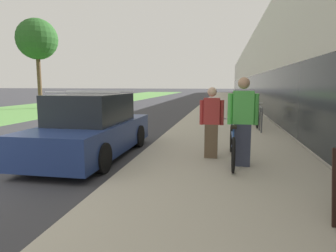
{
  "coord_description": "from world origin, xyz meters",
  "views": [
    {
      "loc": [
        5.26,
        -3.83,
        1.72
      ],
      "look_at": [
        1.93,
        13.86,
        -0.81
      ],
      "focal_mm": 32.0,
      "sensor_mm": 36.0,
      "label": 1
    }
  ],
  "objects": [
    {
      "name": "person_bystander",
      "position": [
        4.99,
        2.71,
        0.89
      ],
      "size": [
        0.52,
        0.21,
        1.54
      ],
      "color": "brown",
      "rests_on": "sidewalk_slab"
    },
    {
      "name": "street_tree_far",
      "position": [
        -7.52,
        15.31,
        4.75
      ],
      "size": [
        2.78,
        2.78,
        6.18
      ],
      "color": "brown",
      "rests_on": "ground"
    },
    {
      "name": "bike_rack_hoop",
      "position": [
        6.49,
        6.66,
        0.62
      ],
      "size": [
        0.05,
        0.6,
        0.84
      ],
      "color": "#4C4C51",
      "rests_on": "sidewalk_slab"
    },
    {
      "name": "lawn_strip",
      "position": [
        -7.46,
        25.0,
        0.01
      ],
      "size": [
        7.42,
        70.0,
        0.03
      ],
      "color": "#5B9347",
      "rests_on": "ground"
    },
    {
      "name": "person_rider",
      "position": [
        5.62,
        2.16,
        0.99
      ],
      "size": [
        0.59,
        0.23,
        1.74
      ],
      "color": "#33384C",
      "rests_on": "sidewalk_slab"
    },
    {
      "name": "storefront_facade",
      "position": [
        12.32,
        29.0,
        2.84
      ],
      "size": [
        10.01,
        70.0,
        5.69
      ],
      "color": "silver",
      "rests_on": "ground"
    },
    {
      "name": "tandem_bicycle",
      "position": [
        5.44,
        2.45,
        0.47
      ],
      "size": [
        0.52,
        2.35,
        0.83
      ],
      "color": "black",
      "rests_on": "sidewalk_slab"
    },
    {
      "name": "cruiser_bike_middle",
      "position": [
        6.55,
        10.0,
        0.47
      ],
      "size": [
        0.52,
        1.63,
        0.85
      ],
      "color": "black",
      "rests_on": "sidewalk_slab"
    },
    {
      "name": "sidewalk_slab",
      "position": [
        5.32,
        21.0,
        0.06
      ],
      "size": [
        3.93,
        70.0,
        0.11
      ],
      "color": "#B2AA99",
      "rests_on": "ground"
    },
    {
      "name": "cruiser_bike_nearest",
      "position": [
        6.46,
        7.93,
        0.49
      ],
      "size": [
        0.52,
        1.68,
        0.89
      ],
      "color": "black",
      "rests_on": "sidewalk_slab"
    },
    {
      "name": "parked_sedan_curbside",
      "position": [
        2.18,
        2.74,
        0.67
      ],
      "size": [
        1.76,
        4.18,
        1.56
      ],
      "color": "navy",
      "rests_on": "ground"
    }
  ]
}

